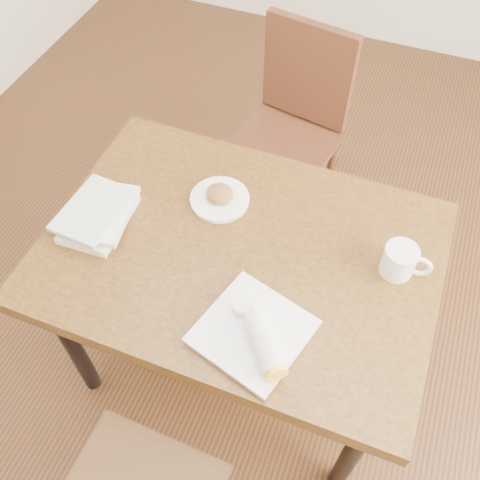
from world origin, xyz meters
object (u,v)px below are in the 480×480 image
(table, at_px, (240,264))
(chair_far, at_px, (292,121))
(coffee_mug, at_px, (401,260))
(book_stack, at_px, (99,214))
(plate_scone, at_px, (220,197))
(plate_burrito, at_px, (257,335))

(table, xyz_separation_m, chair_far, (-0.09, 0.86, -0.12))
(coffee_mug, bearing_deg, book_stack, -170.50)
(chair_far, height_order, coffee_mug, chair_far)
(chair_far, bearing_deg, book_stack, -111.96)
(chair_far, height_order, book_stack, chair_far)
(plate_scone, xyz_separation_m, book_stack, (-0.33, -0.22, 0.01))
(book_stack, bearing_deg, chair_far, 68.04)
(plate_scone, bearing_deg, book_stack, -146.35)
(chair_far, xyz_separation_m, plate_scone, (-0.04, -0.70, 0.22))
(plate_scone, bearing_deg, table, -50.11)
(coffee_mug, bearing_deg, chair_far, 126.23)
(table, distance_m, coffee_mug, 0.50)
(plate_burrito, xyz_separation_m, book_stack, (-0.62, 0.21, 0.00))
(coffee_mug, height_order, book_stack, coffee_mug)
(table, bearing_deg, plate_scone, 129.89)
(book_stack, bearing_deg, table, 7.00)
(chair_far, relative_size, book_stack, 3.38)
(plate_burrito, bearing_deg, table, 119.70)
(chair_far, bearing_deg, plate_burrito, -77.83)
(table, bearing_deg, plate_burrito, -60.30)
(chair_far, distance_m, plate_burrito, 1.18)
(chair_far, bearing_deg, plate_scone, -93.58)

